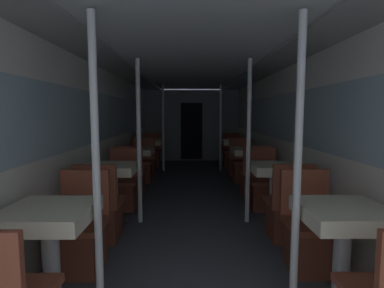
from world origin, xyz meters
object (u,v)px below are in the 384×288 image
(support_pole_right_1, at_px, (248,142))
(chair_right_far_1, at_px, (263,190))
(dining_table_left_1, at_px, (113,175))
(dining_table_left_3, at_px, (149,145))
(chair_left_far_1, at_px, (123,190))
(dining_table_right_2, at_px, (248,155))
(chair_right_far_2, at_px, (243,168))
(dining_table_right_3, at_px, (234,145))
(support_pole_right_3, at_px, (221,128))
(chair_left_far_0, at_px, (80,240))
(chair_left_far_2, at_px, (142,169))
(chair_right_near_3, at_px, (238,163))
(chair_left_near_1, at_px, (101,216))
(chair_right_near_1, at_px, (287,215))
(dining_table_right_1, at_px, (274,174))
(dining_table_left_2, at_px, (137,156))
(support_pole_left_3, at_px, (163,128))
(chair_right_far_0, at_px, (310,240))
(chair_left_near_3, at_px, (146,163))
(support_pole_right_0, at_px, (298,167))
(dining_table_left_0, at_px, (49,226))
(support_pole_left_1, at_px, (139,142))
(chair_left_near_2, at_px, (132,181))
(chair_right_near_2, at_px, (254,180))
(dining_table_right_0, at_px, (344,225))
(chair_left_far_3, at_px, (152,156))

(support_pole_right_1, bearing_deg, chair_right_far_1, 58.14)
(dining_table_left_1, xyz_separation_m, dining_table_left_3, (0.00, 3.49, 0.00))
(chair_left_far_1, bearing_deg, dining_table_right_2, -150.11)
(chair_right_far_2, relative_size, dining_table_right_3, 1.16)
(chair_right_far_1, relative_size, support_pole_right_3, 0.42)
(chair_left_far_0, height_order, chair_left_far_2, same)
(chair_right_far_2, bearing_deg, support_pole_right_1, 81.52)
(chair_right_near_3, bearing_deg, dining_table_left_1, -125.26)
(chair_left_near_1, distance_m, chair_right_near_1, 2.08)
(dining_table_right_1, xyz_separation_m, dining_table_right_2, (0.00, 1.75, 0.00))
(dining_table_left_1, xyz_separation_m, dining_table_right_3, (2.08, 3.49, 0.00))
(chair_left_far_0, xyz_separation_m, dining_table_left_2, (0.00, 2.94, 0.35))
(chair_left_far_1, relative_size, dining_table_right_2, 1.16)
(support_pole_left_3, relative_size, chair_right_far_0, 2.36)
(dining_table_left_3, relative_size, dining_table_right_2, 1.00)
(chair_left_near_3, bearing_deg, chair_left_far_0, -90.00)
(support_pole_right_3, bearing_deg, support_pole_right_0, -90.00)
(dining_table_right_2, distance_m, support_pole_right_3, 1.83)
(dining_table_left_3, bearing_deg, chair_left_far_1, -90.00)
(dining_table_left_0, bearing_deg, chair_left_far_0, 90.00)
(chair_left_far_0, xyz_separation_m, dining_table_right_1, (2.08, 1.19, 0.35))
(dining_table_left_0, xyz_separation_m, dining_table_left_3, (0.00, 5.24, 0.00))
(dining_table_left_3, bearing_deg, chair_right_near_1, -62.79)
(chair_right_near_1, bearing_deg, chair_right_far_2, 90.00)
(chair_left_near_3, xyz_separation_m, support_pole_right_3, (1.74, 0.55, 0.77))
(support_pole_left_3, height_order, chair_right_far_1, support_pole_left_3)
(dining_table_left_2, distance_m, support_pole_right_0, 3.92)
(dining_table_left_1, xyz_separation_m, support_pole_left_1, (0.34, 0.00, 0.42))
(chair_left_near_3, xyz_separation_m, dining_table_right_2, (2.08, -1.19, 0.35))
(dining_table_left_0, relative_size, chair_left_far_2, 0.86)
(chair_left_near_2, bearing_deg, support_pole_right_1, -34.53)
(dining_table_left_0, relative_size, dining_table_right_1, 1.00)
(dining_table_left_0, bearing_deg, dining_table_left_2, 90.00)
(chair_left_near_3, relative_size, chair_right_near_2, 1.00)
(dining_table_left_3, height_order, chair_right_near_2, chair_right_near_2)
(dining_table_left_1, bearing_deg, support_pole_right_3, 63.56)
(chair_left_near_3, bearing_deg, dining_table_right_3, 14.85)
(chair_right_near_2, bearing_deg, dining_table_right_0, -90.00)
(support_pole_left_3, bearing_deg, dining_table_left_3, 180.00)
(dining_table_left_2, xyz_separation_m, dining_table_right_3, (2.08, 1.75, 0.00))
(support_pole_left_3, relative_size, chair_right_near_1, 2.36)
(support_pole_right_1, bearing_deg, dining_table_left_1, 180.00)
(chair_left_near_2, height_order, chair_right_far_0, same)
(support_pole_left_1, height_order, dining_table_right_3, support_pole_left_1)
(chair_right_near_1, bearing_deg, chair_left_near_2, 139.97)
(support_pole_right_1, bearing_deg, chair_left_far_3, 113.24)
(dining_table_right_2, bearing_deg, chair_left_far_2, 165.15)
(chair_left_far_2, height_order, support_pole_left_3, support_pole_left_3)
(chair_left_far_1, height_order, support_pole_right_3, support_pole_right_3)
(chair_left_far_2, xyz_separation_m, support_pole_right_3, (1.74, 1.19, 0.77))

